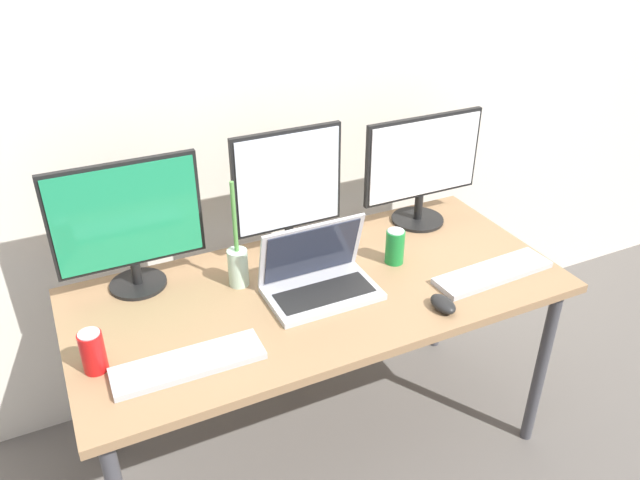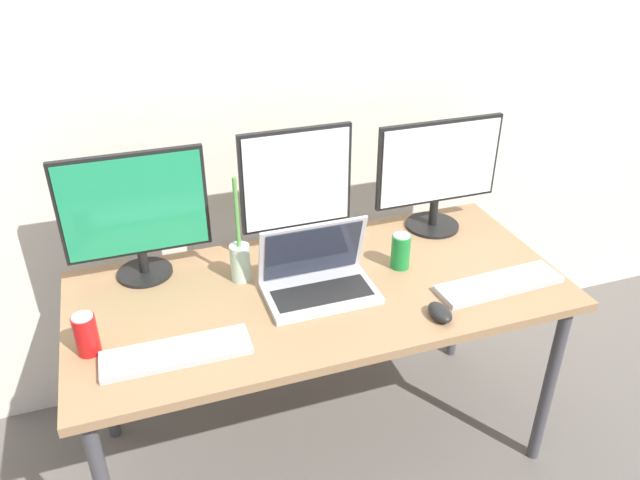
% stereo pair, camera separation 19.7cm
% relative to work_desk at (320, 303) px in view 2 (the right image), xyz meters
% --- Properties ---
extents(ground_plane, '(16.00, 16.00, 0.00)m').
position_rel_work_desk_xyz_m(ground_plane, '(0.00, 0.00, -0.68)').
color(ground_plane, '#5B5651').
extents(wall_back, '(7.00, 0.08, 2.60)m').
position_rel_work_desk_xyz_m(wall_back, '(0.00, 0.59, 0.62)').
color(wall_back, silver).
rests_on(wall_back, ground).
extents(work_desk, '(1.62, 0.75, 0.74)m').
position_rel_work_desk_xyz_m(work_desk, '(0.00, 0.00, 0.00)').
color(work_desk, '#424247').
rests_on(work_desk, ground).
extents(monitor_left, '(0.47, 0.19, 0.44)m').
position_rel_work_desk_xyz_m(monitor_left, '(-0.54, 0.27, 0.30)').
color(monitor_left, black).
rests_on(monitor_left, work_desk).
extents(monitor_center, '(0.40, 0.20, 0.46)m').
position_rel_work_desk_xyz_m(monitor_center, '(0.01, 0.27, 0.30)').
color(monitor_center, black).
rests_on(monitor_center, work_desk).
extents(monitor_right, '(0.49, 0.20, 0.43)m').
position_rel_work_desk_xyz_m(monitor_right, '(0.55, 0.25, 0.30)').
color(monitor_right, black).
rests_on(monitor_right, work_desk).
extents(laptop_silver, '(0.36, 0.23, 0.24)m').
position_rel_work_desk_xyz_m(laptop_silver, '(-0.01, -0.02, 0.12)').
color(laptop_silver, '#B7B7BC').
rests_on(laptop_silver, work_desk).
extents(keyboard_main, '(0.44, 0.14, 0.02)m').
position_rel_work_desk_xyz_m(keyboard_main, '(0.56, -0.19, 0.07)').
color(keyboard_main, '#B2B2B7').
rests_on(keyboard_main, work_desk).
extents(keyboard_aux, '(0.42, 0.13, 0.02)m').
position_rel_work_desk_xyz_m(keyboard_aux, '(-0.50, -0.19, 0.07)').
color(keyboard_aux, '#B2B2B7').
rests_on(keyboard_aux, work_desk).
extents(mouse_by_keyboard, '(0.06, 0.10, 0.04)m').
position_rel_work_desk_xyz_m(mouse_by_keyboard, '(0.29, -0.28, 0.08)').
color(mouse_by_keyboard, black).
rests_on(mouse_by_keyboard, work_desk).
extents(soda_can_near_keyboard, '(0.07, 0.07, 0.13)m').
position_rel_work_desk_xyz_m(soda_can_near_keyboard, '(-0.73, -0.09, 0.13)').
color(soda_can_near_keyboard, red).
rests_on(soda_can_near_keyboard, work_desk).
extents(soda_can_by_laptop, '(0.07, 0.07, 0.13)m').
position_rel_work_desk_xyz_m(soda_can_by_laptop, '(0.30, 0.03, 0.13)').
color(soda_can_by_laptop, '#197F33').
rests_on(soda_can_by_laptop, work_desk).
extents(bamboo_vase, '(0.07, 0.07, 0.37)m').
position_rel_work_desk_xyz_m(bamboo_vase, '(-0.23, 0.13, 0.14)').
color(bamboo_vase, '#B2D1B7').
rests_on(bamboo_vase, work_desk).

